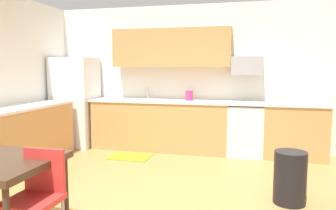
{
  "coord_description": "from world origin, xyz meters",
  "views": [
    {
      "loc": [
        1.17,
        -3.61,
        1.54
      ],
      "look_at": [
        0.0,
        1.0,
        1.0
      ],
      "focal_mm": 35.49,
      "sensor_mm": 36.0,
      "label": 1
    }
  ],
  "objects_px": {
    "oven_range": "(245,129)",
    "trash_bin": "(290,178)",
    "refrigerator": "(76,102)",
    "kettle": "(189,96)",
    "microwave": "(247,66)",
    "chair_near_table": "(37,192)"
  },
  "relations": [
    {
      "from": "oven_range",
      "to": "trash_bin",
      "type": "bearing_deg",
      "value": -75.32
    },
    {
      "from": "oven_range",
      "to": "microwave",
      "type": "height_order",
      "value": "microwave"
    },
    {
      "from": "oven_range",
      "to": "trash_bin",
      "type": "relative_size",
      "value": 1.52
    },
    {
      "from": "refrigerator",
      "to": "kettle",
      "type": "height_order",
      "value": "refrigerator"
    },
    {
      "from": "refrigerator",
      "to": "oven_range",
      "type": "relative_size",
      "value": 1.9
    },
    {
      "from": "trash_bin",
      "to": "microwave",
      "type": "bearing_deg",
      "value": 104.02
    },
    {
      "from": "chair_near_table",
      "to": "trash_bin",
      "type": "bearing_deg",
      "value": 35.61
    },
    {
      "from": "refrigerator",
      "to": "chair_near_table",
      "type": "relative_size",
      "value": 2.03
    },
    {
      "from": "refrigerator",
      "to": "kettle",
      "type": "distance_m",
      "value": 2.25
    },
    {
      "from": "refrigerator",
      "to": "microwave",
      "type": "relative_size",
      "value": 3.2
    },
    {
      "from": "oven_range",
      "to": "kettle",
      "type": "distance_m",
      "value": 1.17
    },
    {
      "from": "refrigerator",
      "to": "microwave",
      "type": "bearing_deg",
      "value": 3.16
    },
    {
      "from": "refrigerator",
      "to": "trash_bin",
      "type": "height_order",
      "value": "refrigerator"
    },
    {
      "from": "trash_bin",
      "to": "oven_range",
      "type": "bearing_deg",
      "value": 104.68
    },
    {
      "from": "chair_near_table",
      "to": "kettle",
      "type": "xyz_separation_m",
      "value": [
        0.6,
        3.64,
        0.52
      ]
    },
    {
      "from": "trash_bin",
      "to": "refrigerator",
      "type": "bearing_deg",
      "value": 152.62
    },
    {
      "from": "refrigerator",
      "to": "kettle",
      "type": "bearing_deg",
      "value": 3.33
    },
    {
      "from": "oven_range",
      "to": "microwave",
      "type": "relative_size",
      "value": 1.69
    },
    {
      "from": "refrigerator",
      "to": "oven_range",
      "type": "xyz_separation_m",
      "value": [
        3.26,
        0.08,
        -0.41
      ]
    },
    {
      "from": "refrigerator",
      "to": "microwave",
      "type": "distance_m",
      "value": 3.34
    },
    {
      "from": "chair_near_table",
      "to": "kettle",
      "type": "distance_m",
      "value": 3.73
    },
    {
      "from": "chair_near_table",
      "to": "trash_bin",
      "type": "height_order",
      "value": "chair_near_table"
    }
  ]
}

